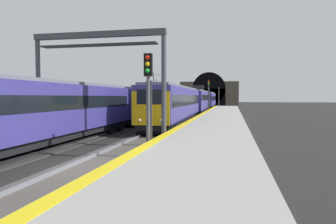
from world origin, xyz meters
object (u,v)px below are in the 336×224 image
object	(u,v)px
railway_signal_near	(148,95)
catenary_mast_far	(154,90)
train_adjacent_platform	(115,105)
railway_signal_far	(219,95)
overhead_signal_gantry	(98,60)
train_main_approaching	(198,101)
catenary_mast_near	(156,94)
railway_signal_mid	(209,94)

from	to	relation	value
railway_signal_near	catenary_mast_far	xyz separation A→B (m)	(52.44, 13.43, 1.33)
train_adjacent_platform	railway_signal_far	distance (m)	62.55
railway_signal_far	train_adjacent_platform	bearing A→B (deg)	-5.83
railway_signal_near	catenary_mast_far	bearing A→B (deg)	-165.64
overhead_signal_gantry	train_main_approaching	bearing A→B (deg)	-3.75
train_adjacent_platform	catenary_mast_near	xyz separation A→B (m)	(43.23, 7.08, 1.47)
train_main_approaching	train_adjacent_platform	size ratio (longest dim) A/B	1.57
train_adjacent_platform	railway_signal_far	world-z (taller)	railway_signal_far
train_adjacent_platform	overhead_signal_gantry	bearing A→B (deg)	14.94
train_main_approaching	train_adjacent_platform	xyz separation A→B (m)	(-26.04, 4.48, -0.07)
overhead_signal_gantry	catenary_mast_far	distance (m)	49.84
train_adjacent_platform	railway_signal_far	xyz separation A→B (m)	(62.22, -6.35, 1.16)
railway_signal_mid	railway_signal_far	world-z (taller)	railway_signal_far
railway_signal_mid	overhead_signal_gantry	world-z (taller)	overhead_signal_gantry
railway_signal_far	overhead_signal_gantry	size ratio (longest dim) A/B	0.68
railway_signal_near	catenary_mast_near	xyz separation A→B (m)	(54.90, 13.44, 0.66)
railway_signal_far	catenary_mast_near	world-z (taller)	catenary_mast_near
train_main_approaching	catenary_mast_near	xyz separation A→B (m)	(17.19, 11.57, 1.40)
catenary_mast_near	catenary_mast_far	distance (m)	2.55
railway_signal_far	overhead_signal_gantry	world-z (taller)	overhead_signal_gantry
railway_signal_near	railway_signal_far	distance (m)	73.88
train_main_approaching	railway_signal_far	bearing A→B (deg)	176.17
train_adjacent_platform	railway_signal_near	xyz separation A→B (m)	(-11.67, -6.35, 0.81)
train_main_approaching	catenary_mast_far	world-z (taller)	catenary_mast_far
railway_signal_mid	catenary_mast_far	size ratio (longest dim) A/B	0.68
railway_signal_mid	railway_signal_near	bearing A→B (deg)	0.00
train_main_approaching	catenary_mast_near	distance (m)	20.77
railway_signal_far	railway_signal_mid	bearing A→B (deg)	0.00
train_main_approaching	catenary_mast_near	world-z (taller)	catenary_mast_near
overhead_signal_gantry	railway_signal_far	bearing A→B (deg)	-3.34
railway_signal_mid	railway_signal_far	size ratio (longest dim) A/B	0.99
train_adjacent_platform	railway_signal_near	size ratio (longest dim) A/B	8.11
railway_signal_near	catenary_mast_near	world-z (taller)	catenary_mast_near
train_adjacent_platform	railway_signal_mid	bearing A→B (deg)	165.25
railway_signal_far	catenary_mast_near	distance (m)	23.26
railway_signal_near	catenary_mast_far	size ratio (longest dim) A/B	0.59
catenary_mast_far	train_main_approaching	bearing A→B (deg)	-141.88
railway_signal_mid	overhead_signal_gantry	distance (m)	33.28
train_adjacent_platform	railway_signal_far	size ratio (longest dim) A/B	6.94
overhead_signal_gantry	catenary_mast_far	bearing A→B (deg)	10.78
railway_signal_mid	train_adjacent_platform	bearing A→B (deg)	-14.37
railway_signal_near	catenary_mast_far	distance (m)	54.15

